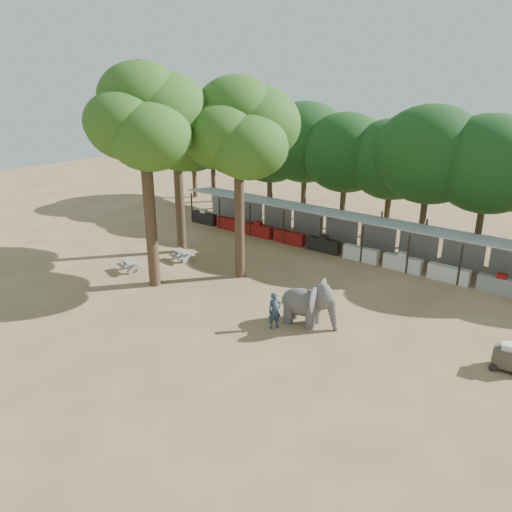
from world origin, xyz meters
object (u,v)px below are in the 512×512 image
Objects in this scene: picnic_table_near at (130,264)px; cart_front at (512,356)px; yard_tree_left at (176,127)px; yard_tree_center at (144,118)px; cart_back at (508,358)px; picnic_table_far at (182,254)px; elephant at (309,303)px; yard_tree_back at (239,129)px; handler at (275,311)px.

cart_front is at bearing 26.24° from picnic_table_near.
yard_tree_left is 0.92× the size of yard_tree_center.
cart_back is (-0.09, -0.29, 0.04)m from cart_front.
yard_tree_left is 8.69× the size of cart_front.
elephant is at bearing -3.82° from picnic_table_far.
yard_tree_back is 10.38m from elephant.
handler is (8.60, -0.17, -8.32)m from yard_tree_center.
yard_tree_center is at bearing 13.12° from picnic_table_near.
yard_tree_center reaches higher than yard_tree_left.
cart_front is (19.75, -0.55, 0.10)m from picnic_table_far.
yard_tree_back is 8.96× the size of cart_front.
handler is at bearing -139.39° from elephant.
yard_tree_center is (3.00, -5.00, 1.01)m from yard_tree_left.
yard_tree_center is 20.38m from cart_front.
cart_front is at bearing 6.75° from picnic_table_far.
picnic_table_near is at bearing 173.69° from elephant.
yard_tree_back is at bearing 53.14° from yard_tree_center.
picnic_table_near is at bearing 118.51° from handler.
picnic_table_far is at bearing 113.55° from yard_tree_center.
picnic_table_far is 1.18× the size of cart_front.
cart_front is (21.20, -2.00, -7.66)m from yard_tree_left.
yard_tree_center is 9.49× the size of cart_front.
yard_tree_back is at bearing -9.46° from yard_tree_left.
picnic_table_far is 19.75m from cart_front.
handler is at bearing -1.15° from yard_tree_center.
elephant reaches higher than handler.
yard_tree_back is 6.40× the size of handler.
yard_tree_center is at bearing 119.56° from handler.
yard_tree_left is 22.63m from cart_front.
picnic_table_near is (-5.64, -3.74, -8.09)m from yard_tree_back.
yard_tree_center reaches higher than picnic_table_near.
cart_back reaches higher than picnic_table_far.
picnic_table_near is 1.14× the size of picnic_table_far.
yard_tree_center is 4.03× the size of elephant.
picnic_table_near is at bearing -85.64° from yard_tree_left.
yard_tree_back is 10.36m from handler.
cart_back is (9.51, 2.88, -0.31)m from handler.
yard_tree_center is at bearing 176.32° from elephant.
handler is at bearing 16.55° from picnic_table_near.
picnic_table_far is at bearing 170.85° from cart_back.
yard_tree_left reaches higher than picnic_table_far.
picnic_table_near is (-2.64, 0.26, -8.76)m from yard_tree_center.
elephant is 11.48m from picnic_table_far.
yard_tree_left is at bearing 170.54° from yard_tree_back.
yard_tree_left is 9.09m from picnic_table_near.
elephant reaches higher than picnic_table_near.
yard_tree_back is 6.68× the size of picnic_table_near.
handler reaches higher than picnic_table_far.
yard_tree_back reaches higher than cart_front.
cart_back is (8.45, 1.58, -0.53)m from elephant.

